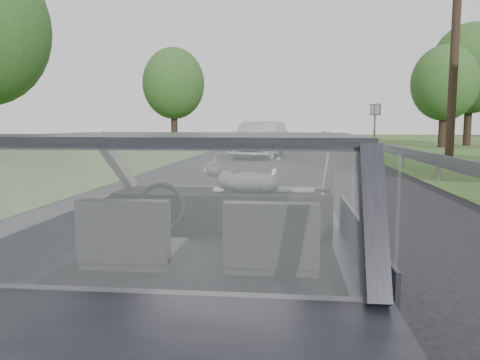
% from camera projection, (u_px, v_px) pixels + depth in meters
% --- Properties ---
extents(ground, '(140.00, 140.00, 0.00)m').
position_uv_depth(ground, '(210.00, 360.00, 2.99)').
color(ground, black).
rests_on(ground, ground).
extents(subject_car, '(1.80, 4.00, 1.45)m').
position_uv_depth(subject_car, '(209.00, 249.00, 2.90)').
color(subject_car, black).
rests_on(subject_car, ground).
extents(dashboard, '(1.58, 0.45, 0.30)m').
position_uv_depth(dashboard, '(223.00, 211.00, 3.50)').
color(dashboard, black).
rests_on(dashboard, subject_car).
extents(driver_seat, '(0.50, 0.72, 0.42)m').
position_uv_depth(driver_seat, '(130.00, 234.00, 2.64)').
color(driver_seat, black).
rests_on(driver_seat, subject_car).
extents(passenger_seat, '(0.50, 0.72, 0.42)m').
position_uv_depth(passenger_seat, '(272.00, 237.00, 2.56)').
color(passenger_seat, black).
rests_on(passenger_seat, subject_car).
extents(steering_wheel, '(0.36, 0.36, 0.04)m').
position_uv_depth(steering_wheel, '(160.00, 208.00, 3.25)').
color(steering_wheel, black).
rests_on(steering_wheel, dashboard).
extents(cat, '(0.58, 0.22, 0.26)m').
position_uv_depth(cat, '(249.00, 181.00, 3.41)').
color(cat, gray).
rests_on(cat, dashboard).
extents(guardrail, '(0.05, 90.00, 0.32)m').
position_uv_depth(guardrail, '(435.00, 159.00, 12.34)').
color(guardrail, gray).
rests_on(guardrail, ground).
extents(other_car, '(2.77, 5.27, 1.65)m').
position_uv_depth(other_car, '(260.00, 139.00, 21.52)').
color(other_car, '#9CA2AB').
rests_on(other_car, ground).
extents(highway_sign, '(0.50, 1.02, 2.66)m').
position_uv_depth(highway_sign, '(375.00, 128.00, 26.35)').
color(highway_sign, '#0E401E').
rests_on(highway_sign, ground).
extents(utility_pole, '(0.30, 0.30, 8.99)m').
position_uv_depth(utility_pole, '(455.00, 38.00, 16.19)').
color(utility_pole, '#463025').
rests_on(utility_pole, ground).
extents(tree_2, '(4.83, 4.83, 6.47)m').
position_uv_depth(tree_2, '(444.00, 98.00, 30.56)').
color(tree_2, '#254C17').
rests_on(tree_2, ground).
extents(tree_3, '(6.02, 6.02, 8.38)m').
position_uv_depth(tree_3, '(470.00, 86.00, 33.16)').
color(tree_3, '#254C17').
rests_on(tree_3, ground).
extents(tree_6, '(5.84, 5.84, 7.10)m').
position_uv_depth(tree_6, '(174.00, 98.00, 35.65)').
color(tree_6, '#254C17').
rests_on(tree_6, ground).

